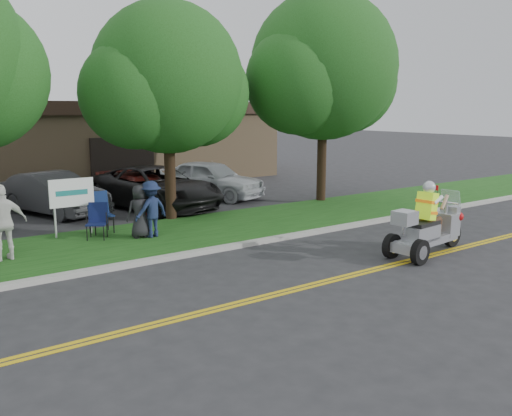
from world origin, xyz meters
TOP-DOWN VIEW (x-y plane):
  - ground at (0.00, 0.00)m, footprint 120.00×120.00m
  - centerline_near at (0.00, -0.58)m, footprint 60.00×0.10m
  - centerline_far at (0.00, -0.42)m, footprint 60.00×0.10m
  - curb at (0.00, 3.05)m, footprint 60.00×0.25m
  - grass_verge at (0.00, 5.20)m, footprint 60.00×4.00m
  - commercial_building at (2.00, 18.98)m, footprint 18.00×8.20m
  - tree_mid at (0.55, 7.23)m, footprint 5.88×4.80m
  - tree_right at (7.06, 7.03)m, footprint 6.86×5.60m
  - business_sign at (-2.90, 6.60)m, footprint 1.25×0.06m
  - trike_scooter at (3.94, -0.36)m, footprint 2.93×1.02m
  - lawn_chair_a at (-2.44, 5.89)m, footprint 0.73×0.74m
  - lawn_chair_b at (-2.12, 6.62)m, footprint 0.64×0.66m
  - spectator_adult_right at (-5.02, 5.02)m, footprint 1.11×0.53m
  - spectator_chair_a at (-1.15, 5.14)m, footprint 1.14×0.81m
  - spectator_chair_b at (-1.44, 5.26)m, footprint 0.76×0.52m
  - parked_car_left at (-2.30, 10.65)m, footprint 2.97×4.77m
  - parked_car_mid at (1.10, 9.60)m, footprint 3.78×6.11m
  - parked_car_right at (0.80, 10.07)m, footprint 2.47×4.63m
  - parked_car_far_right at (4.00, 10.51)m, footprint 3.65×5.01m

SIDE VIEW (x-z plane):
  - ground at x=0.00m, z-range 0.00..0.00m
  - centerline_near at x=0.00m, z-range 0.00..0.01m
  - centerline_far at x=0.00m, z-range 0.00..0.01m
  - grass_verge at x=0.00m, z-range 0.01..0.11m
  - curb at x=0.00m, z-range 0.00..0.12m
  - parked_car_right at x=0.80m, z-range 0.00..1.28m
  - lawn_chair_a at x=-2.44m, z-range 0.17..1.17m
  - trike_scooter at x=3.94m, z-range -0.29..1.63m
  - parked_car_left at x=-2.30m, z-range 0.00..1.48m
  - lawn_chair_b at x=-2.12m, z-range 0.18..1.37m
  - parked_car_mid at x=1.10m, z-range 0.00..1.58m
  - parked_car_far_right at x=4.00m, z-range 0.00..1.58m
  - spectator_chair_b at x=-1.44m, z-range 0.10..1.60m
  - spectator_chair_a at x=-1.15m, z-range 0.10..1.71m
  - spectator_adult_right at x=-5.02m, z-range 0.10..1.94m
  - business_sign at x=-2.90m, z-range 0.38..2.13m
  - commercial_building at x=2.00m, z-range 0.01..4.01m
  - tree_mid at x=0.55m, z-range 0.91..7.96m
  - tree_right at x=7.06m, z-range 0.99..9.06m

